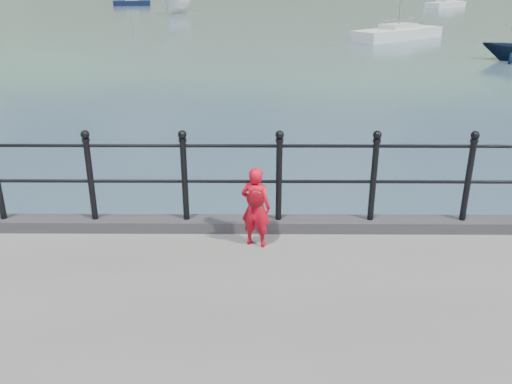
{
  "coord_description": "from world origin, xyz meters",
  "views": [
    {
      "loc": [
        0.35,
        -6.58,
        4.14
      ],
      "look_at": [
        0.31,
        -0.2,
        1.55
      ],
      "focal_mm": 38.0,
      "sensor_mm": 36.0,
      "label": 1
    }
  ],
  "objects_px": {
    "sailboat_far": "(446,5)",
    "sailboat_near": "(397,34)",
    "child": "(256,207)",
    "railing": "(232,170)",
    "sailboat_left": "(132,3)",
    "launch_white": "(177,5)"
  },
  "relations": [
    {
      "from": "railing",
      "to": "launch_white",
      "type": "distance_m",
      "value": 55.96
    },
    {
      "from": "child",
      "to": "sailboat_far",
      "type": "height_order",
      "value": "sailboat_far"
    },
    {
      "from": "child",
      "to": "sailboat_near",
      "type": "xyz_separation_m",
      "value": [
        9.27,
        31.56,
        -1.18
      ]
    },
    {
      "from": "sailboat_left",
      "to": "launch_white",
      "type": "bearing_deg",
      "value": -70.69
    },
    {
      "from": "railing",
      "to": "sailboat_near",
      "type": "height_order",
      "value": "sailboat_near"
    },
    {
      "from": "sailboat_left",
      "to": "sailboat_near",
      "type": "relative_size",
      "value": 0.72
    },
    {
      "from": "sailboat_near",
      "to": "child",
      "type": "bearing_deg",
      "value": -145.48
    },
    {
      "from": "launch_white",
      "to": "sailboat_far",
      "type": "distance_m",
      "value": 35.2
    },
    {
      "from": "railing",
      "to": "launch_white",
      "type": "xyz_separation_m",
      "value": [
        -8.58,
        55.29,
        -0.9
      ]
    },
    {
      "from": "launch_white",
      "to": "railing",
      "type": "bearing_deg",
      "value": -59.62
    },
    {
      "from": "sailboat_left",
      "to": "sailboat_near",
      "type": "distance_m",
      "value": 47.44
    },
    {
      "from": "railing",
      "to": "sailboat_far",
      "type": "xyz_separation_m",
      "value": [
        24.38,
        67.61,
        -1.48
      ]
    },
    {
      "from": "sailboat_far",
      "to": "launch_white",
      "type": "bearing_deg",
      "value": 154.13
    },
    {
      "from": "railing",
      "to": "child",
      "type": "height_order",
      "value": "railing"
    },
    {
      "from": "sailboat_left",
      "to": "sailboat_near",
      "type": "bearing_deg",
      "value": -65.37
    },
    {
      "from": "child",
      "to": "launch_white",
      "type": "distance_m",
      "value": 56.43
    },
    {
      "from": "sailboat_far",
      "to": "sailboat_near",
      "type": "height_order",
      "value": "sailboat_far"
    },
    {
      "from": "child",
      "to": "sailboat_near",
      "type": "bearing_deg",
      "value": -87.63
    },
    {
      "from": "sailboat_far",
      "to": "sailboat_near",
      "type": "xyz_separation_m",
      "value": [
        -14.81,
        -36.48,
        -0.0
      ]
    },
    {
      "from": "child",
      "to": "sailboat_far",
      "type": "relative_size",
      "value": 0.1
    },
    {
      "from": "launch_white",
      "to": "sailboat_left",
      "type": "distance_m",
      "value": 17.34
    },
    {
      "from": "launch_white",
      "to": "sailboat_near",
      "type": "xyz_separation_m",
      "value": [
        18.16,
        -24.16,
        -0.59
      ]
    }
  ]
}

